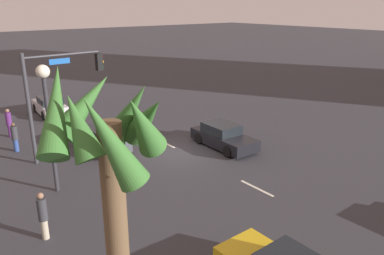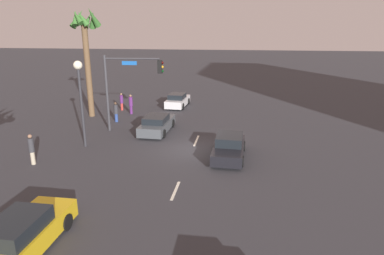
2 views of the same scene
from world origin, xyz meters
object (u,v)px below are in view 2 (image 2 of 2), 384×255
at_px(pedestrian_3, 122,101).
at_px(car_5, 157,124).
at_px(traffic_signal, 126,81).
at_px(pedestrian_2, 32,149).
at_px(palm_tree_1, 86,39).
at_px(car_1, 229,147).
at_px(pedestrian_0, 131,104).
at_px(car_0, 178,100).
at_px(streetlamp, 80,87).
at_px(car_4, 22,235).
at_px(pedestrian_1, 116,112).

bearing_deg(pedestrian_3, car_5, -141.24).
relative_size(traffic_signal, pedestrian_3, 3.42).
distance_m(pedestrian_2, palm_tree_1, 12.56).
relative_size(car_1, pedestrian_0, 2.35).
distance_m(car_0, streetlamp, 13.61).
bearing_deg(traffic_signal, car_4, -175.60).
bearing_deg(car_5, streetlamp, 134.29).
height_order(pedestrian_2, palm_tree_1, palm_tree_1).
distance_m(car_1, traffic_signal, 9.59).
relative_size(pedestrian_0, pedestrian_3, 1.09).
bearing_deg(pedestrian_0, pedestrian_1, 172.49).
bearing_deg(palm_tree_1, car_5, -118.74).
bearing_deg(pedestrian_2, car_1, -75.83).
distance_m(traffic_signal, pedestrian_0, 6.10).
relative_size(car_4, pedestrian_2, 2.51).
distance_m(car_5, palm_tree_1, 10.04).
bearing_deg(car_1, streetlamp, 86.81).
xyz_separation_m(car_1, pedestrian_3, (10.79, 10.75, 0.27)).
bearing_deg(pedestrian_1, car_5, -119.09).
relative_size(traffic_signal, pedestrian_2, 3.17).
distance_m(pedestrian_0, pedestrian_2, 12.47).
distance_m(car_1, car_5, 7.15).
bearing_deg(streetlamp, car_5, -45.71).
relative_size(car_4, streetlamp, 0.80).
xyz_separation_m(car_4, pedestrian_2, (7.32, 4.43, 0.31)).
distance_m(car_4, pedestrian_1, 17.12).
height_order(car_1, traffic_signal, traffic_signal).
bearing_deg(pedestrian_3, palm_tree_1, 143.72).
distance_m(streetlamp, pedestrian_0, 9.48).
height_order(pedestrian_3, palm_tree_1, palm_tree_1).
distance_m(car_5, traffic_signal, 3.97).
bearing_deg(pedestrian_3, pedestrian_2, 178.15).
relative_size(streetlamp, pedestrian_3, 3.38).
relative_size(car_5, traffic_signal, 0.79).
bearing_deg(pedestrian_0, palm_tree_1, 111.46).
bearing_deg(pedestrian_0, traffic_signal, -163.58).
bearing_deg(traffic_signal, car_1, -119.04).
xyz_separation_m(pedestrian_1, pedestrian_2, (-9.53, 1.43, 0.08)).
xyz_separation_m(streetlamp, pedestrian_0, (8.98, -0.21, -3.05)).
distance_m(streetlamp, pedestrian_1, 6.92).
xyz_separation_m(traffic_signal, pedestrian_3, (6.41, 2.87, -3.00)).
relative_size(car_5, pedestrian_2, 2.51).
relative_size(pedestrian_0, pedestrian_1, 1.08).
bearing_deg(car_0, pedestrian_2, 161.00).
relative_size(pedestrian_1, pedestrian_2, 0.93).
bearing_deg(streetlamp, car_1, -93.19).
height_order(car_1, pedestrian_2, pedestrian_2).
distance_m(car_0, pedestrian_0, 5.18).
bearing_deg(traffic_signal, car_0, -13.99).
bearing_deg(pedestrian_1, palm_tree_1, 61.77).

